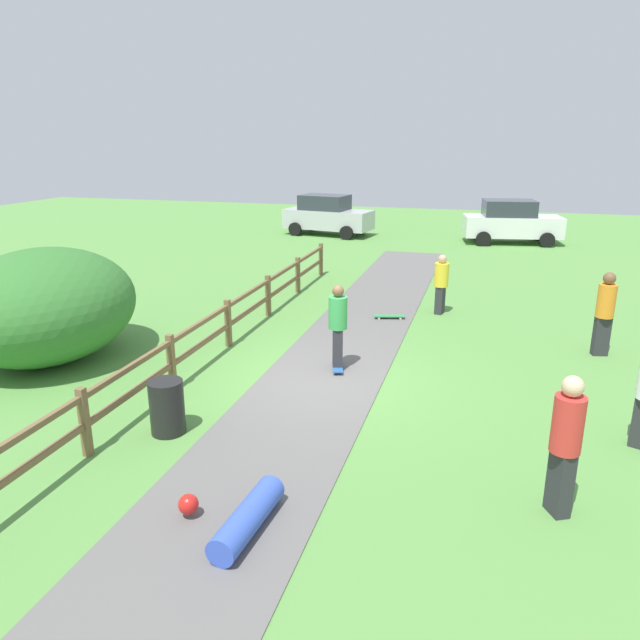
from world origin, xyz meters
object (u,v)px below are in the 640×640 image
(skateboard_loose, at_px, (389,316))
(bystander_orange, at_px, (605,310))
(skater_fallen, at_px, (243,517))
(parked_car_white, at_px, (511,222))
(parked_car_silver, at_px, (327,215))
(bush_large, at_px, (45,306))
(skater_riding, at_px, (338,323))
(bystander_red, at_px, (566,439))
(trash_bin, at_px, (167,407))
(bystander_yellow, at_px, (441,282))

(skateboard_loose, distance_m, bystander_orange, 5.19)
(skater_fallen, distance_m, parked_car_white, 22.70)
(parked_car_silver, bearing_deg, bush_large, -93.89)
(skater_riding, height_order, skater_fallen, skater_riding)
(bystander_orange, bearing_deg, bystander_red, -102.33)
(skater_riding, bearing_deg, bystander_orange, 24.55)
(bystander_red, xyz_separation_m, parked_car_white, (-0.27, 20.96, -0.10))
(trash_bin, height_order, parked_car_silver, parked_car_silver)
(bush_large, height_order, bystander_orange, bush_large)
(skater_fallen, height_order, skateboard_loose, skater_fallen)
(bystander_orange, bearing_deg, parked_car_white, 96.61)
(bush_large, relative_size, bystander_yellow, 2.56)
(trash_bin, bearing_deg, skater_riding, 60.12)
(bystander_yellow, height_order, parked_car_white, parked_car_white)
(bystander_orange, bearing_deg, trash_bin, -141.27)
(bush_large, distance_m, skater_riding, 6.21)
(skater_fallen, height_order, parked_car_silver, parked_car_silver)
(trash_bin, xyz_separation_m, bystander_red, (5.90, -0.58, 0.61))
(skater_riding, relative_size, bystander_orange, 0.95)
(bystander_yellow, xyz_separation_m, parked_car_white, (2.01, 12.21, 0.07))
(parked_car_silver, bearing_deg, parked_car_white, -0.12)
(skater_riding, distance_m, bystander_yellow, 5.03)
(skater_fallen, distance_m, bystander_orange, 9.46)
(bush_large, bearing_deg, bystander_yellow, 37.05)
(skater_riding, distance_m, bystander_orange, 5.88)
(bystander_red, height_order, parked_car_silver, parked_car_silver)
(trash_bin, bearing_deg, bystander_orange, 38.73)
(trash_bin, height_order, bystander_red, bystander_red)
(skater_fallen, relative_size, bystander_yellow, 0.89)
(parked_car_silver, bearing_deg, trash_bin, -81.89)
(skater_fallen, relative_size, parked_car_silver, 0.33)
(bystander_yellow, xyz_separation_m, parked_car_silver, (-6.52, 12.23, 0.07))
(bush_large, distance_m, parked_car_silver, 18.13)
(skater_riding, bearing_deg, bystander_yellow, 70.80)
(skater_fallen, height_order, bystander_orange, bystander_orange)
(trash_bin, relative_size, parked_car_silver, 0.20)
(parked_car_silver, bearing_deg, bystander_orange, -54.89)
(bystander_orange, relative_size, parked_car_white, 0.42)
(skater_riding, distance_m, skateboard_loose, 3.96)
(bystander_red, distance_m, parked_car_white, 20.96)
(skater_fallen, distance_m, bystander_yellow, 10.33)
(trash_bin, bearing_deg, bystander_yellow, 66.10)
(skater_fallen, relative_size, parked_car_white, 0.33)
(bush_large, xyz_separation_m, bystander_orange, (11.45, 3.55, -0.17))
(skater_fallen, bearing_deg, bystander_orange, 56.97)
(bush_large, xyz_separation_m, parked_car_silver, (1.23, 18.09, -0.25))
(bystander_orange, bearing_deg, bystander_yellow, 148.05)
(trash_bin, xyz_separation_m, bystander_orange, (7.31, 5.86, 0.59))
(skater_fallen, height_order, bystander_yellow, bystander_yellow)
(trash_bin, bearing_deg, parked_car_white, 74.56)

